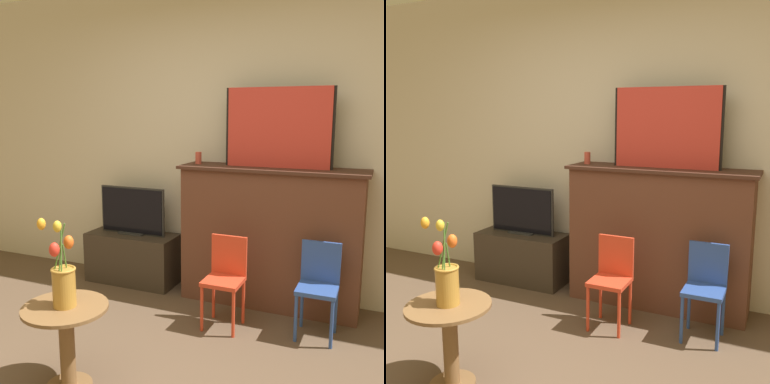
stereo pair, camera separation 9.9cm
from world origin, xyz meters
TOP-DOWN VIEW (x-y plane):
  - wall_back at (0.00, 2.13)m, footprint 8.00×0.06m
  - fireplace_mantel at (0.32, 1.91)m, footprint 1.50×0.42m
  - painting at (0.35, 1.92)m, footprint 0.86×0.03m
  - mantel_candle at (-0.32, 1.91)m, footprint 0.05×0.05m
  - tv_stand at (-0.99, 1.89)m, footprint 0.85×0.38m
  - tv_monitor at (-0.99, 1.90)m, footprint 0.66×0.12m
  - chair_red at (0.11, 1.40)m, footprint 0.28×0.28m
  - chair_blue at (0.77, 1.52)m, footprint 0.28×0.28m
  - side_table at (-0.46, 0.28)m, footprint 0.49×0.49m
  - vase_tulips at (-0.46, 0.28)m, footprint 0.20×0.17m

SIDE VIEW (x-z plane):
  - tv_stand at x=-0.99m, z-range 0.00..0.46m
  - side_table at x=-0.46m, z-range 0.08..0.58m
  - chair_red at x=0.11m, z-range 0.06..0.73m
  - chair_blue at x=0.77m, z-range 0.06..0.73m
  - fireplace_mantel at x=0.32m, z-range 0.01..1.17m
  - vase_tulips at x=-0.46m, z-range 0.42..0.93m
  - tv_monitor at x=-0.99m, z-range 0.46..0.90m
  - mantel_candle at x=-0.32m, z-range 1.15..1.25m
  - wall_back at x=0.00m, z-range 0.00..2.70m
  - painting at x=0.35m, z-range 1.15..1.78m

